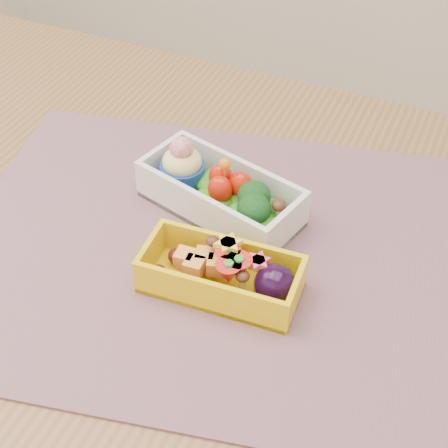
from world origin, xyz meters
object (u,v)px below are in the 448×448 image
at_px(table, 211,323).
at_px(bento_white, 220,193).
at_px(placemat, 216,251).
at_px(bento_yellow, 224,274).

bearing_deg(table, bento_white, 107.00).
bearing_deg(table, placemat, 96.20).
height_order(table, placemat, placemat).
distance_m(table, placemat, 0.10).
bearing_deg(bento_white, table, -58.41).
bearing_deg(bento_white, placemat, -54.86).
relative_size(table, bento_yellow, 7.23).
bearing_deg(bento_yellow, bento_white, 112.57).
xyz_separation_m(table, placemat, (-0.00, 0.02, 0.10)).
height_order(table, bento_yellow, bento_yellow).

